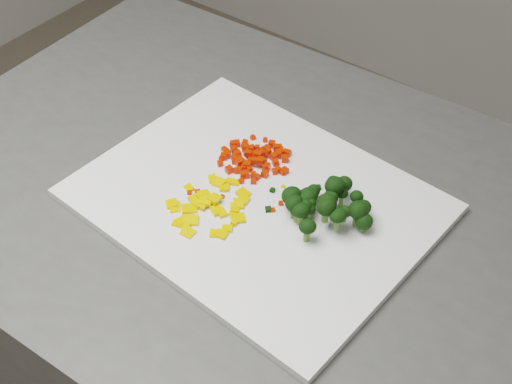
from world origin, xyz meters
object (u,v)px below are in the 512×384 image
Objects in this scene: cutting_board at (256,200)px; broccoli_pile at (336,205)px; carrot_pile at (255,153)px; pepper_pile at (211,201)px; counter_block at (252,369)px.

cutting_board is 0.12m from broccoli_pile.
carrot_pile reaches higher than pepper_pile.
broccoli_pile is at bearing 5.95° from counter_block.
cutting_board is at bearing -51.88° from carrot_pile.
pepper_pile is at bearing -86.02° from carrot_pile.
broccoli_pile reaches higher than pepper_pile.
cutting_board is 0.08m from carrot_pile.
broccoli_pile is at bearing -11.51° from carrot_pile.
carrot_pile is at bearing 119.68° from counter_block.
counter_block is at bearing -174.05° from broccoli_pile.
cutting_board is 0.06m from pepper_pile.
broccoli_pile is (0.13, 0.01, 0.49)m from counter_block.
cutting_board is at bearing -165.72° from broccoli_pile.
broccoli_pile is (0.11, 0.03, 0.03)m from cutting_board.
counter_block is 0.46m from cutting_board.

